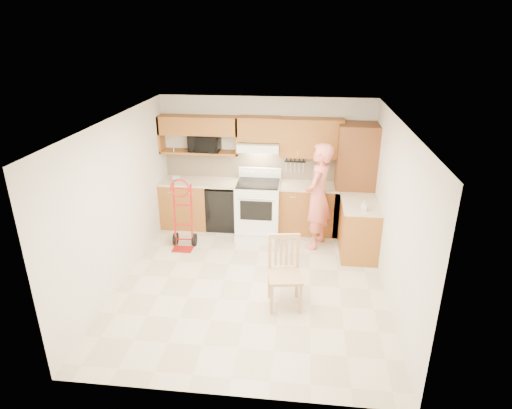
% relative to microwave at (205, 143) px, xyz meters
% --- Properties ---
extents(floor, '(4.00, 4.50, 0.02)m').
position_rel_microwave_xyz_m(floor, '(1.15, -2.08, -1.66)').
color(floor, beige).
rests_on(floor, ground).
extents(ceiling, '(4.00, 4.50, 0.02)m').
position_rel_microwave_xyz_m(ceiling, '(1.15, -2.08, 0.86)').
color(ceiling, white).
rests_on(ceiling, ground).
extents(wall_back, '(4.00, 0.02, 2.50)m').
position_rel_microwave_xyz_m(wall_back, '(1.15, 0.17, -0.40)').
color(wall_back, beige).
rests_on(wall_back, ground).
extents(wall_front, '(4.00, 0.02, 2.50)m').
position_rel_microwave_xyz_m(wall_front, '(1.15, -4.34, -0.40)').
color(wall_front, beige).
rests_on(wall_front, ground).
extents(wall_left, '(0.02, 4.50, 2.50)m').
position_rel_microwave_xyz_m(wall_left, '(-0.86, -2.08, -0.40)').
color(wall_left, beige).
rests_on(wall_left, ground).
extents(wall_right, '(0.02, 4.50, 2.50)m').
position_rel_microwave_xyz_m(wall_right, '(3.16, -2.08, -0.40)').
color(wall_right, beige).
rests_on(wall_right, ground).
extents(backsplash, '(3.92, 0.03, 0.55)m').
position_rel_microwave_xyz_m(backsplash, '(1.15, 0.15, -0.45)').
color(backsplash, beige).
rests_on(backsplash, wall_back).
extents(lower_cab_left, '(0.90, 0.60, 0.90)m').
position_rel_microwave_xyz_m(lower_cab_left, '(-0.40, -0.14, -1.20)').
color(lower_cab_left, '#A05E23').
rests_on(lower_cab_left, ground).
extents(dishwasher, '(0.60, 0.60, 0.85)m').
position_rel_microwave_xyz_m(dishwasher, '(0.35, -0.14, -1.22)').
color(dishwasher, black).
rests_on(dishwasher, ground).
extents(lower_cab_right, '(1.14, 0.60, 0.90)m').
position_rel_microwave_xyz_m(lower_cab_right, '(1.98, -0.14, -1.20)').
color(lower_cab_right, '#A05E23').
rests_on(lower_cab_right, ground).
extents(countertop_left, '(1.50, 0.63, 0.04)m').
position_rel_microwave_xyz_m(countertop_left, '(-0.10, -0.13, -0.73)').
color(countertop_left, '#C5B399').
rests_on(countertop_left, lower_cab_left).
extents(countertop_right, '(1.14, 0.63, 0.04)m').
position_rel_microwave_xyz_m(countertop_right, '(1.98, -0.13, -0.73)').
color(countertop_right, '#C5B399').
rests_on(countertop_right, lower_cab_right).
extents(cab_return_right, '(0.60, 1.00, 0.90)m').
position_rel_microwave_xyz_m(cab_return_right, '(2.85, -0.94, -1.20)').
color(cab_return_right, '#A05E23').
rests_on(cab_return_right, ground).
extents(countertop_return, '(0.63, 1.00, 0.04)m').
position_rel_microwave_xyz_m(countertop_return, '(2.85, -0.94, -0.73)').
color(countertop_return, '#C5B399').
rests_on(countertop_return, cab_return_right).
extents(pantry_tall, '(0.70, 0.60, 2.10)m').
position_rel_microwave_xyz_m(pantry_tall, '(2.80, -0.14, -0.60)').
color(pantry_tall, brown).
rests_on(pantry_tall, ground).
extents(upper_cab_left, '(1.50, 0.33, 0.34)m').
position_rel_microwave_xyz_m(upper_cab_left, '(-0.10, 0.00, 0.33)').
color(upper_cab_left, '#A05E23').
rests_on(upper_cab_left, wall_back).
extents(upper_shelf_mw, '(1.50, 0.33, 0.04)m').
position_rel_microwave_xyz_m(upper_shelf_mw, '(-0.10, 0.00, -0.18)').
color(upper_shelf_mw, '#A05E23').
rests_on(upper_shelf_mw, wall_back).
extents(upper_cab_center, '(0.76, 0.33, 0.44)m').
position_rel_microwave_xyz_m(upper_cab_center, '(1.03, 0.00, 0.29)').
color(upper_cab_center, '#A05E23').
rests_on(upper_cab_center, wall_back).
extents(upper_cab_right, '(1.14, 0.33, 0.70)m').
position_rel_microwave_xyz_m(upper_cab_right, '(1.98, 0.00, 0.15)').
color(upper_cab_right, '#A05E23').
rests_on(upper_cab_right, wall_back).
extents(range_hood, '(0.76, 0.46, 0.14)m').
position_rel_microwave_xyz_m(range_hood, '(1.03, -0.06, -0.02)').
color(range_hood, white).
rests_on(range_hood, wall_back).
extents(knife_strip, '(0.40, 0.05, 0.29)m').
position_rel_microwave_xyz_m(knife_strip, '(1.70, 0.12, -0.41)').
color(knife_strip, black).
rests_on(knife_strip, backsplash).
extents(microwave, '(0.58, 0.41, 0.32)m').
position_rel_microwave_xyz_m(microwave, '(0.00, 0.00, 0.00)').
color(microwave, black).
rests_on(microwave, upper_shelf_mw).
extents(range, '(0.81, 1.06, 1.19)m').
position_rel_microwave_xyz_m(range, '(1.04, -0.35, -1.05)').
color(range, white).
rests_on(range, ground).
extents(person, '(0.65, 0.80, 1.89)m').
position_rel_microwave_xyz_m(person, '(2.13, -0.74, -0.70)').
color(person, '#E6705E').
rests_on(person, ground).
extents(hand_truck, '(0.46, 0.43, 1.17)m').
position_rel_microwave_xyz_m(hand_truck, '(-0.21, -1.09, -1.06)').
color(hand_truck, '#A31814').
rests_on(hand_truck, ground).
extents(dining_chair, '(0.53, 0.57, 1.02)m').
position_rel_microwave_xyz_m(dining_chair, '(1.67, -2.62, -1.14)').
color(dining_chair, tan).
rests_on(dining_chair, ground).
extents(soap_bottle, '(0.09, 0.09, 0.18)m').
position_rel_microwave_xyz_m(soap_bottle, '(2.85, -1.27, -0.62)').
color(soap_bottle, white).
rests_on(soap_bottle, countertop_return).
extents(bowl, '(0.19, 0.19, 0.05)m').
position_rel_microwave_xyz_m(bowl, '(-0.56, -0.14, -0.68)').
color(bowl, white).
rests_on(bowl, countertop_left).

